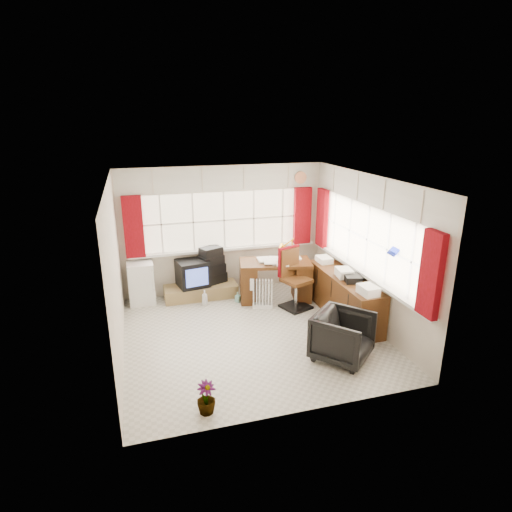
{
  "coord_description": "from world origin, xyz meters",
  "views": [
    {
      "loc": [
        -1.66,
        -5.97,
        3.38
      ],
      "look_at": [
        0.23,
        0.55,
        1.15
      ],
      "focal_mm": 30.0,
      "sensor_mm": 36.0,
      "label": 1
    }
  ],
  "objects_px": {
    "office_chair": "(343,337)",
    "credenza": "(344,296)",
    "desk": "(275,278)",
    "desk_lamp": "(292,244)",
    "task_chair": "(292,276)",
    "tv_bench": "(201,291)",
    "crt_tv": "(193,273)",
    "radiator": "(263,297)",
    "mini_fridge": "(141,283)"
  },
  "relations": [
    {
      "from": "desk",
      "to": "office_chair",
      "type": "relative_size",
      "value": 1.85
    },
    {
      "from": "desk",
      "to": "task_chair",
      "type": "xyz_separation_m",
      "value": [
        0.2,
        -0.37,
        0.17
      ]
    },
    {
      "from": "credenza",
      "to": "radiator",
      "type": "bearing_deg",
      "value": 150.09
    },
    {
      "from": "desk",
      "to": "credenza",
      "type": "relative_size",
      "value": 0.72
    },
    {
      "from": "desk",
      "to": "office_chair",
      "type": "xyz_separation_m",
      "value": [
        0.25,
        -2.29,
        -0.07
      ]
    },
    {
      "from": "task_chair",
      "to": "desk_lamp",
      "type": "bearing_deg",
      "value": 70.8
    },
    {
      "from": "office_chair",
      "to": "mini_fridge",
      "type": "xyz_separation_m",
      "value": [
        -2.72,
        2.85,
        0.04
      ]
    },
    {
      "from": "desk",
      "to": "desk_lamp",
      "type": "relative_size",
      "value": 3.6
    },
    {
      "from": "office_chair",
      "to": "tv_bench",
      "type": "relative_size",
      "value": 0.56
    },
    {
      "from": "crt_tv",
      "to": "radiator",
      "type": "bearing_deg",
      "value": -35.77
    },
    {
      "from": "credenza",
      "to": "crt_tv",
      "type": "relative_size",
      "value": 3.12
    },
    {
      "from": "office_chair",
      "to": "credenza",
      "type": "bearing_deg",
      "value": 20.31
    },
    {
      "from": "office_chair",
      "to": "tv_bench",
      "type": "distance_m",
      "value": 3.22
    },
    {
      "from": "tv_bench",
      "to": "crt_tv",
      "type": "xyz_separation_m",
      "value": [
        -0.14,
        0.04,
        0.38
      ]
    },
    {
      "from": "crt_tv",
      "to": "mini_fridge",
      "type": "relative_size",
      "value": 0.81
    },
    {
      "from": "crt_tv",
      "to": "mini_fridge",
      "type": "xyz_separation_m",
      "value": [
        -0.97,
        0.04,
        -0.11
      ]
    },
    {
      "from": "credenza",
      "to": "mini_fridge",
      "type": "relative_size",
      "value": 2.51
    },
    {
      "from": "mini_fridge",
      "to": "credenza",
      "type": "bearing_deg",
      "value": -25.31
    },
    {
      "from": "radiator",
      "to": "mini_fridge",
      "type": "height_order",
      "value": "mini_fridge"
    },
    {
      "from": "task_chair",
      "to": "radiator",
      "type": "xyz_separation_m",
      "value": [
        -0.54,
        0.06,
        -0.38
      ]
    },
    {
      "from": "office_chair",
      "to": "radiator",
      "type": "distance_m",
      "value": 2.07
    },
    {
      "from": "desk_lamp",
      "to": "crt_tv",
      "type": "distance_m",
      "value": 1.98
    },
    {
      "from": "desk",
      "to": "radiator",
      "type": "height_order",
      "value": "desk"
    },
    {
      "from": "office_chair",
      "to": "credenza",
      "type": "relative_size",
      "value": 0.39
    },
    {
      "from": "office_chair",
      "to": "tv_bench",
      "type": "xyz_separation_m",
      "value": [
        -1.62,
        2.77,
        -0.23
      ]
    },
    {
      "from": "task_chair",
      "to": "office_chair",
      "type": "relative_size",
      "value": 1.45
    },
    {
      "from": "desk",
      "to": "mini_fridge",
      "type": "distance_m",
      "value": 2.53
    },
    {
      "from": "desk_lamp",
      "to": "tv_bench",
      "type": "relative_size",
      "value": 0.29
    },
    {
      "from": "desk_lamp",
      "to": "office_chair",
      "type": "bearing_deg",
      "value": -92.59
    },
    {
      "from": "desk",
      "to": "task_chair",
      "type": "distance_m",
      "value": 0.46
    },
    {
      "from": "tv_bench",
      "to": "mini_fridge",
      "type": "bearing_deg",
      "value": 175.87
    },
    {
      "from": "task_chair",
      "to": "office_chair",
      "type": "bearing_deg",
      "value": -88.34
    },
    {
      "from": "crt_tv",
      "to": "office_chair",
      "type": "bearing_deg",
      "value": -58.02
    },
    {
      "from": "desk",
      "to": "task_chair",
      "type": "height_order",
      "value": "task_chair"
    },
    {
      "from": "crt_tv",
      "to": "credenza",
      "type": "bearing_deg",
      "value": -32.8
    },
    {
      "from": "office_chair",
      "to": "tv_bench",
      "type": "bearing_deg",
      "value": 78.45
    },
    {
      "from": "task_chair",
      "to": "tv_bench",
      "type": "relative_size",
      "value": 0.81
    },
    {
      "from": "credenza",
      "to": "tv_bench",
      "type": "height_order",
      "value": "credenza"
    },
    {
      "from": "desk_lamp",
      "to": "credenza",
      "type": "distance_m",
      "value": 1.43
    },
    {
      "from": "desk",
      "to": "desk_lamp",
      "type": "height_order",
      "value": "desk_lamp"
    },
    {
      "from": "desk",
      "to": "tv_bench",
      "type": "xyz_separation_m",
      "value": [
        -1.36,
        0.48,
        -0.3
      ]
    },
    {
      "from": "office_chair",
      "to": "desk",
      "type": "bearing_deg",
      "value": 54.51
    },
    {
      "from": "task_chair",
      "to": "radiator",
      "type": "bearing_deg",
      "value": 173.87
    },
    {
      "from": "task_chair",
      "to": "office_chair",
      "type": "distance_m",
      "value": 1.94
    },
    {
      "from": "desk",
      "to": "credenza",
      "type": "xyz_separation_m",
      "value": [
        0.92,
        -1.04,
        -0.04
      ]
    },
    {
      "from": "desk",
      "to": "desk_lamp",
      "type": "xyz_separation_m",
      "value": [
        0.36,
        0.1,
        0.62
      ]
    },
    {
      "from": "task_chair",
      "to": "credenza",
      "type": "distance_m",
      "value": 1.0
    },
    {
      "from": "task_chair",
      "to": "tv_bench",
      "type": "xyz_separation_m",
      "value": [
        -1.56,
        0.85,
        -0.47
      ]
    },
    {
      "from": "radiator",
      "to": "crt_tv",
      "type": "distance_m",
      "value": 1.45
    },
    {
      "from": "task_chair",
      "to": "crt_tv",
      "type": "relative_size",
      "value": 1.76
    }
  ]
}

